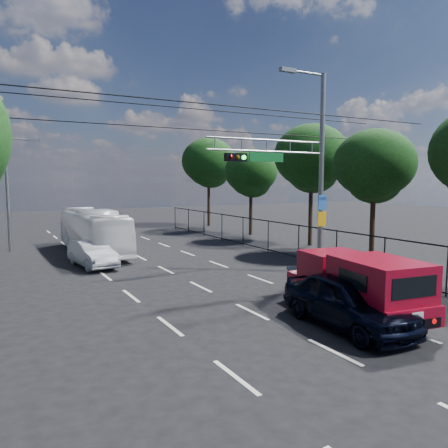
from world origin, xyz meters
TOP-DOWN VIEW (x-y plane):
  - ground at (0.00, 0.00)m, footprint 120.00×120.00m
  - lane_markings at (-0.00, 14.00)m, footprint 6.12×38.00m
  - signal_mast at (5.28, 7.99)m, footprint 6.43×0.39m
  - streetlight_left at (-6.33, 22.00)m, footprint 2.09×0.22m
  - utility_wires at (0.00, 8.83)m, footprint 22.00×5.04m
  - fence_right at (7.60, 12.17)m, footprint 0.06×34.03m
  - tree_right_b at (11.22, 9.02)m, footprint 4.50×4.50m
  - tree_right_c at (11.82, 15.02)m, footprint 5.10×5.10m
  - tree_right_d at (11.42, 22.02)m, footprint 4.32×4.32m
  - tree_right_e at (11.62, 30.02)m, footprint 5.28×5.28m
  - red_pickup at (2.70, 1.89)m, footprint 2.78×5.84m
  - navy_hatchback at (1.70, 1.27)m, footprint 2.23×4.89m
  - white_bus at (-2.00, 18.97)m, footprint 2.41×9.70m
  - white_van at (-3.00, 14.70)m, footprint 1.93×4.25m

SIDE VIEW (x-z plane):
  - ground at x=0.00m, z-range 0.00..0.00m
  - lane_markings at x=0.00m, z-range 0.00..0.01m
  - white_van at x=-3.00m, z-range 0.00..1.35m
  - navy_hatchback at x=1.70m, z-range 0.00..1.63m
  - fence_right at x=7.60m, z-range 0.03..2.03m
  - red_pickup at x=2.70m, z-range 0.07..2.17m
  - white_bus at x=-2.00m, z-range 0.00..2.69m
  - streetlight_left at x=-6.33m, z-range 0.40..7.48m
  - tree_right_d at x=11.42m, z-range 1.34..8.36m
  - tree_right_b at x=11.22m, z-range 1.40..8.71m
  - signal_mast at x=5.28m, z-range 0.49..9.99m
  - tree_right_c at x=11.82m, z-range 1.59..9.88m
  - tree_right_e at x=11.62m, z-range 1.65..10.23m
  - utility_wires at x=0.00m, z-range 6.86..7.60m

